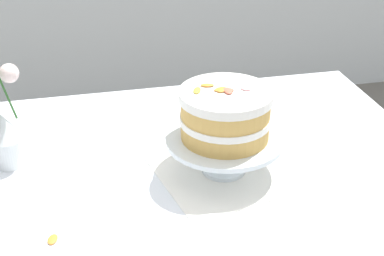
{
  "coord_description": "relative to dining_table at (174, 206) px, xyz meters",
  "views": [
    {
      "loc": [
        -0.2,
        -1.14,
        1.5
      ],
      "look_at": [
        0.05,
        -0.01,
        0.86
      ],
      "focal_mm": 51.14,
      "sensor_mm": 36.0,
      "label": 1
    }
  ],
  "objects": [
    {
      "name": "linen_napkin",
      "position": [
        0.13,
        -0.01,
        0.09
      ],
      "size": [
        0.38,
        0.38,
        0.0
      ],
      "primitive_type": "cube",
      "rotation": [
        0.0,
        0.0,
        0.22
      ],
      "color": "white",
      "rests_on": "dining_table"
    },
    {
      "name": "loose_petal_0",
      "position": [
        -0.29,
        -0.18,
        0.1
      ],
      "size": [
        0.03,
        0.04,
        0.01
      ],
      "primitive_type": "ellipsoid",
      "rotation": [
        0.0,
        0.0,
        1.33
      ],
      "color": "orange",
      "rests_on": "dining_table"
    },
    {
      "name": "cake_stand",
      "position": [
        0.13,
        -0.01,
        0.18
      ],
      "size": [
        0.29,
        0.29,
        0.1
      ],
      "color": "silver",
      "rests_on": "linen_napkin"
    },
    {
      "name": "flower_vase",
      "position": [
        -0.4,
        0.14,
        0.24
      ],
      "size": [
        0.1,
        0.1,
        0.35
      ],
      "color": "silver",
      "rests_on": "dining_table"
    },
    {
      "name": "layer_cake",
      "position": [
        0.13,
        -0.01,
        0.25
      ],
      "size": [
        0.22,
        0.22,
        0.13
      ],
      "color": "tan",
      "rests_on": "cake_stand"
    },
    {
      "name": "dining_table",
      "position": [
        0.0,
        0.0,
        0.0
      ],
      "size": [
        1.4,
        1.0,
        0.74
      ],
      "color": "white",
      "rests_on": "ground"
    },
    {
      "name": "loose_petal_1",
      "position": [
        0.07,
        0.24,
        0.09
      ],
      "size": [
        0.04,
        0.04,
        0.0
      ],
      "primitive_type": "ellipsoid",
      "rotation": [
        0.0,
        0.0,
        2.37
      ],
      "color": "#E56B51",
      "rests_on": "dining_table"
    }
  ]
}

